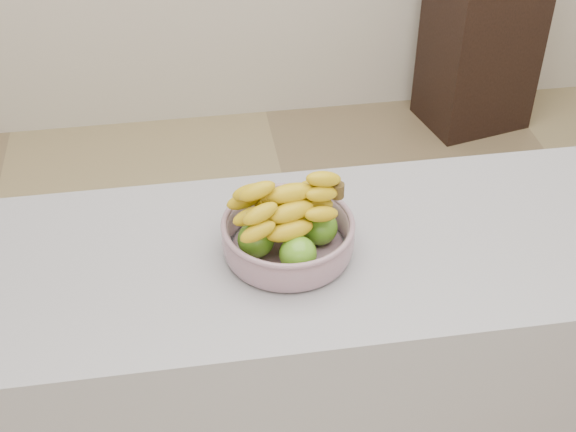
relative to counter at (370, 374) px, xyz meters
name	(u,v)px	position (x,y,z in m)	size (l,w,h in m)	color
counter	(370,374)	(0.00, 0.00, 0.00)	(2.00, 0.60, 0.90)	gray
cabinet	(480,43)	(0.97, 1.88, -0.04)	(0.45, 0.36, 0.81)	black
fruit_bowl	(288,232)	(-0.22, 0.00, 0.51)	(0.29, 0.29, 0.18)	#9CA8BC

